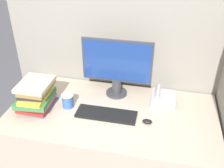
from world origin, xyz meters
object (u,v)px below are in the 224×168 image
at_px(monitor, 117,68).
at_px(desk_telephone, 163,98).
at_px(book_stack, 36,95).
at_px(coffee_cup, 68,101).
at_px(keyboard, 106,114).
at_px(mouse, 147,122).

height_order(monitor, desk_telephone, monitor).
bearing_deg(desk_telephone, book_stack, -163.94).
distance_m(coffee_cup, desk_telephone, 0.75).
xyz_separation_m(coffee_cup, desk_telephone, (0.72, 0.21, -0.01)).
relative_size(keyboard, coffee_cup, 4.13).
relative_size(coffee_cup, desk_telephone, 0.60).
relative_size(book_stack, desk_telephone, 1.75).
distance_m(book_stack, desk_telephone, 0.99).
distance_m(monitor, desk_telephone, 0.44).
bearing_deg(keyboard, desk_telephone, 32.58).
bearing_deg(desk_telephone, coffee_cup, -163.59).
bearing_deg(monitor, mouse, -48.50).
bearing_deg(mouse, keyboard, 175.23).
distance_m(monitor, book_stack, 0.66).
xyz_separation_m(book_stack, desk_telephone, (0.95, 0.27, -0.07)).
bearing_deg(book_stack, monitor, 29.78).
bearing_deg(book_stack, keyboard, 1.52).
height_order(mouse, book_stack, book_stack).
bearing_deg(monitor, book_stack, -150.22).
distance_m(keyboard, desk_telephone, 0.48).
height_order(coffee_cup, book_stack, book_stack).
relative_size(mouse, coffee_cup, 0.65).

